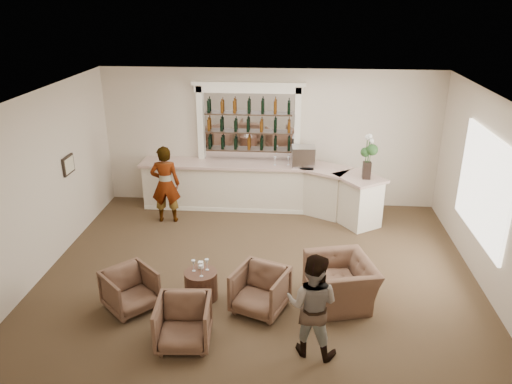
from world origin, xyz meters
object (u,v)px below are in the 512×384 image
(bar_counter, at_px, (261,188))
(armchair_right, at_px, (260,290))
(cocktail_table, at_px, (201,285))
(armchair_left, at_px, (130,290))
(armchair_far, at_px, (341,282))
(espresso_machine, at_px, (303,156))
(armchair_center, at_px, (183,323))
(sommelier, at_px, (165,184))
(flower_vase, at_px, (368,154))
(guest, at_px, (312,305))

(bar_counter, height_order, armchair_right, bar_counter)
(bar_counter, distance_m, cocktail_table, 3.90)
(armchair_left, relative_size, armchair_far, 0.66)
(armchair_far, bearing_deg, cocktail_table, -103.29)
(armchair_right, bearing_deg, espresso_machine, 102.07)
(armchair_center, distance_m, armchair_right, 1.42)
(sommelier, distance_m, armchair_center, 4.48)
(bar_counter, relative_size, flower_vase, 5.71)
(flower_vase, bearing_deg, espresso_machine, 151.07)
(armchair_center, relative_size, armchair_right, 0.98)
(bar_counter, bearing_deg, flower_vase, -16.96)
(bar_counter, relative_size, sommelier, 3.20)
(sommelier, bearing_deg, armchair_far, 135.34)
(armchair_far, height_order, espresso_machine, espresso_machine)
(bar_counter, xyz_separation_m, armchair_right, (0.27, -4.09, -0.20))
(armchair_center, height_order, flower_vase, flower_vase)
(armchair_center, bearing_deg, armchair_far, 24.13)
(sommelier, height_order, armchair_right, sommelier)
(cocktail_table, bearing_deg, sommelier, 113.95)
(cocktail_table, relative_size, sommelier, 0.32)
(cocktail_table, distance_m, espresso_machine, 4.37)
(guest, height_order, flower_vase, flower_vase)
(bar_counter, relative_size, espresso_machine, 10.90)
(bar_counter, height_order, armchair_far, bar_counter)
(armchair_right, height_order, espresso_machine, espresso_machine)
(bar_counter, bearing_deg, espresso_machine, 2.55)
(armchair_far, bearing_deg, guest, -36.98)
(armchair_left, relative_size, flower_vase, 0.77)
(armchair_far, bearing_deg, flower_vase, 151.24)
(armchair_far, distance_m, flower_vase, 3.38)
(armchair_left, height_order, espresso_machine, espresso_machine)
(espresso_machine, bearing_deg, armchair_far, -83.71)
(bar_counter, height_order, guest, guest)
(flower_vase, bearing_deg, cocktail_table, -134.94)
(bar_counter, xyz_separation_m, armchair_far, (1.60, -3.73, -0.19))
(armchair_far, bearing_deg, armchair_center, -76.81)
(armchair_right, bearing_deg, cocktail_table, -173.41)
(guest, bearing_deg, armchair_right, -34.74)
(armchair_far, distance_m, espresso_machine, 3.95)
(flower_vase, bearing_deg, bar_counter, 163.04)
(sommelier, distance_m, armchair_far, 4.77)
(cocktail_table, bearing_deg, armchair_center, -91.61)
(bar_counter, height_order, sommelier, sommelier)
(cocktail_table, xyz_separation_m, sommelier, (-1.34, 3.03, 0.64))
(bar_counter, height_order, flower_vase, flower_vase)
(espresso_machine, bearing_deg, sommelier, -168.24)
(bar_counter, bearing_deg, armchair_right, -86.25)
(armchair_far, xyz_separation_m, espresso_machine, (-0.64, 3.77, 0.99))
(armchair_center, height_order, espresso_machine, espresso_machine)
(cocktail_table, height_order, armchair_left, armchair_left)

